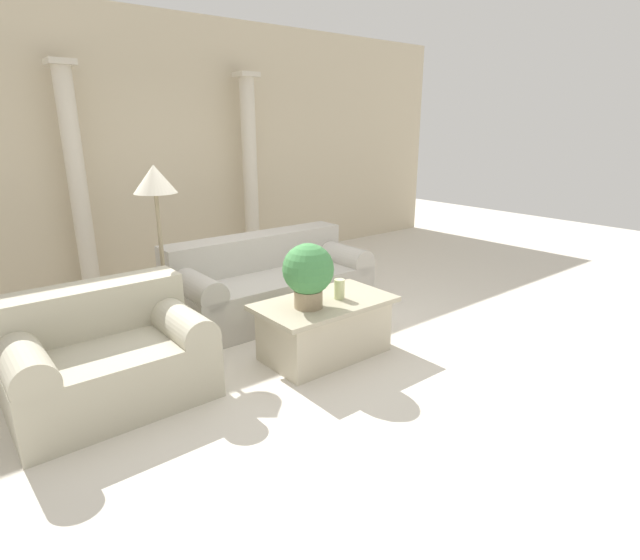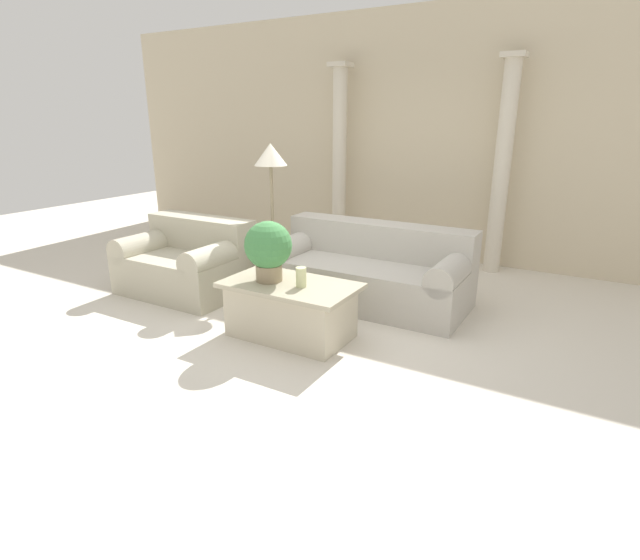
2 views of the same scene
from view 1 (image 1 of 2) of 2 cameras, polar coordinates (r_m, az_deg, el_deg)
The scene contains 10 objects.
ground_plane at distance 4.53m, azimuth -3.38°, elevation -7.54°, with size 16.00×16.00×0.00m, color silver.
wall_back at distance 6.69m, azimuth -18.75°, elevation 13.90°, with size 10.00×0.06×3.20m.
sofa_long at distance 5.24m, azimuth -5.81°, elevation -0.23°, with size 2.05×0.93×0.79m.
loveseat at distance 3.91m, azimuth -23.30°, elevation -7.83°, with size 1.31×0.93×0.79m.
coffee_table at distance 4.26m, azimuth 0.53°, elevation -5.45°, with size 1.16×0.67×0.49m.
potted_plant at distance 3.94m, azimuth -1.36°, elevation 0.91°, with size 0.41×0.41×0.53m.
pillar_candle at distance 4.21m, azimuth 2.23°, elevation -1.04°, with size 0.09×0.09×0.17m.
floor_lamp at distance 4.42m, azimuth -18.23°, elevation 9.18°, with size 0.36×0.36×1.59m.
column_left at distance 6.15m, azimuth -25.99°, elevation 10.01°, with size 0.27×0.27×2.54m.
column_right at distance 6.98m, azimuth -8.00°, elevation 12.25°, with size 0.27×0.27×2.54m.
Camera 1 is at (-2.37, -3.35, 1.91)m, focal length 28.00 mm.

